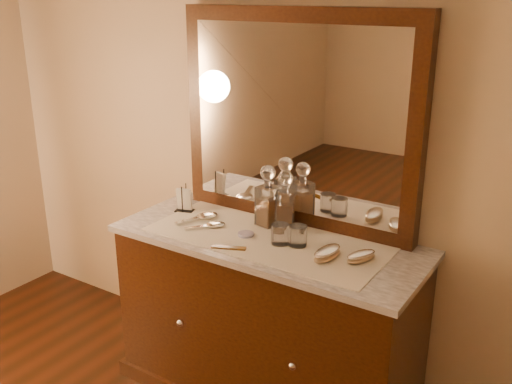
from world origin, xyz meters
TOP-DOWN VIEW (x-y plane):
  - dresser_cabinet at (0.00, 1.96)m, footprint 1.40×0.55m
  - knob_left at (-0.30, 1.67)m, footprint 0.04×0.04m
  - knob_right at (0.30, 1.67)m, footprint 0.04×0.04m
  - marble_top at (0.00, 1.96)m, footprint 1.44×0.59m
  - mirror_frame at (0.00, 2.20)m, footprint 1.20×0.08m
  - mirror_glass at (0.00, 2.17)m, footprint 1.06×0.01m
  - lace_runner at (0.00, 1.94)m, footprint 1.10×0.45m
  - pin_dish at (-0.09, 1.91)m, footprint 0.09×0.09m
  - comb at (-0.08, 1.76)m, footprint 0.15×0.09m
  - napkin_rack at (-0.53, 2.01)m, footprint 0.11×0.08m
  - decanter_left at (-0.08, 2.08)m, footprint 0.11×0.11m
  - decanter_right at (0.02, 2.08)m, footprint 0.11×0.11m
  - brush_near at (0.32, 1.90)m, footprint 0.09×0.17m
  - brush_far at (0.45, 1.96)m, footprint 0.11×0.16m
  - hand_mirror_outer at (-0.39, 1.98)m, footprint 0.13×0.23m
  - hand_mirror_inner at (-0.29, 1.91)m, footprint 0.16×0.18m
  - tumblers at (0.12, 1.94)m, footprint 0.16×0.11m

SIDE VIEW (x-z plane):
  - dresser_cabinet at x=0.00m, z-range 0.00..0.82m
  - knob_left at x=-0.30m, z-range 0.43..0.47m
  - knob_right at x=0.30m, z-range 0.43..0.47m
  - marble_top at x=0.00m, z-range 0.82..0.85m
  - lace_runner at x=0.00m, z-range 0.85..0.85m
  - comb at x=-0.08m, z-range 0.85..0.86m
  - pin_dish at x=-0.09m, z-range 0.85..0.87m
  - hand_mirror_inner at x=-0.29m, z-range 0.85..0.87m
  - hand_mirror_outer at x=-0.39m, z-range 0.85..0.87m
  - brush_far at x=0.45m, z-range 0.85..0.89m
  - brush_near at x=0.32m, z-range 0.85..0.90m
  - tumblers at x=0.12m, z-range 0.85..0.95m
  - napkin_rack at x=-0.53m, z-range 0.84..0.98m
  - decanter_right at x=0.02m, z-range 0.82..1.11m
  - decanter_left at x=-0.08m, z-range 0.82..1.12m
  - mirror_frame at x=0.00m, z-range 0.85..1.85m
  - mirror_glass at x=0.00m, z-range 0.92..1.78m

